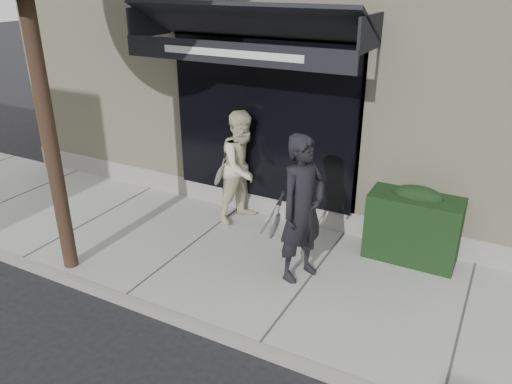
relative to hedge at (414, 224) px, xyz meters
The scene contains 7 objects.
ground 1.79m from the hedge, 131.35° to the right, with size 80.00×80.00×0.00m, color black.
sidewalk 1.77m from the hedge, 131.35° to the right, with size 20.00×3.00×0.12m, color #9A9A94.
curb 3.07m from the hedge, 111.45° to the right, with size 20.00×0.10×0.14m, color gray.
building_facade 4.39m from the hedge, 106.65° to the left, with size 14.30×8.04×5.64m.
hedge is the anchor object (origin of this frame).
pedestrian_front 1.83m from the hedge, 135.61° to the right, with size 0.83×0.92×2.05m.
pedestrian_back 2.85m from the hedge, behind, with size 0.99×1.11×1.90m.
Camera 1 is at (2.09, -5.54, 4.02)m, focal length 35.00 mm.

